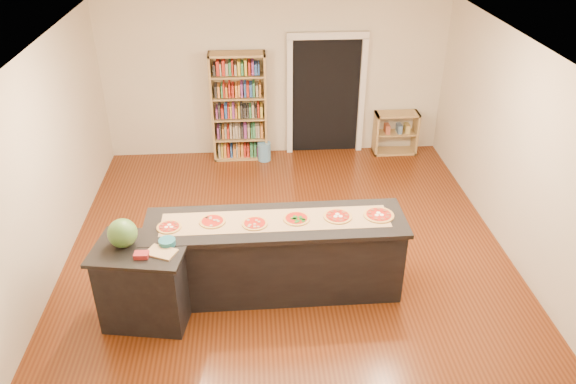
{
  "coord_description": "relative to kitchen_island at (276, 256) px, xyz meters",
  "views": [
    {
      "loc": [
        -0.42,
        -6.0,
        4.59
      ],
      "look_at": [
        0.0,
        0.2,
        1.0
      ],
      "focal_mm": 35.0,
      "sensor_mm": 36.0,
      "label": 1
    }
  ],
  "objects": [
    {
      "name": "package_teal",
      "position": [
        -1.21,
        -0.39,
        0.53
      ],
      "size": [
        0.19,
        0.19,
        0.07
      ],
      "primitive_type": "cylinder",
      "color": "#195966",
      "rests_on": "side_counter"
    },
    {
      "name": "kraft_paper",
      "position": [
        -0.0,
        0.01,
        0.51
      ],
      "size": [
        2.67,
        0.5,
        0.0
      ],
      "primitive_type": "cube",
      "rotation": [
        0.0,
        0.0,
        0.01
      ],
      "color": "#A07E52",
      "rests_on": "kitchen_island"
    },
    {
      "name": "cutting_board",
      "position": [
        -1.26,
        -0.54,
        0.51
      ],
      "size": [
        0.37,
        0.32,
        0.02
      ],
      "primitive_type": "cube",
      "rotation": [
        0.0,
        0.0,
        -0.43
      ],
      "color": "tan",
      "rests_on": "side_counter"
    },
    {
      "name": "side_counter",
      "position": [
        -1.51,
        -0.42,
        -0.0
      ],
      "size": [
        1.02,
        0.74,
        1.01
      ],
      "rotation": [
        0.0,
        0.0,
        -0.17
      ],
      "color": "black",
      "rests_on": "ground"
    },
    {
      "name": "waste_bin",
      "position": [
        -0.04,
        3.62,
        -0.34
      ],
      "size": [
        0.23,
        0.23,
        0.34
      ],
      "primitive_type": "cylinder",
      "color": "#5A98CA",
      "rests_on": "ground"
    },
    {
      "name": "bookshelf",
      "position": [
        -0.46,
        3.77,
        0.45
      ],
      "size": [
        0.97,
        0.34,
        1.93
      ],
      "primitive_type": "cube",
      "color": "tan",
      "rests_on": "ground"
    },
    {
      "name": "watermelon",
      "position": [
        -1.68,
        -0.37,
        0.66
      ],
      "size": [
        0.32,
        0.32,
        0.32
      ],
      "primitive_type": "sphere",
      "color": "#144214",
      "rests_on": "side_counter"
    },
    {
      "name": "pizza_e",
      "position": [
        0.74,
        0.03,
        0.52
      ],
      "size": [
        0.35,
        0.35,
        0.02
      ],
      "color": "tan",
      "rests_on": "kitchen_island"
    },
    {
      "name": "pizza_c",
      "position": [
        -0.25,
        -0.05,
        0.52
      ],
      "size": [
        0.3,
        0.3,
        0.02
      ],
      "color": "tan",
      "rests_on": "kitchen_island"
    },
    {
      "name": "doorway",
      "position": [
        1.09,
        3.96,
        0.69
      ],
      "size": [
        1.4,
        0.09,
        2.21
      ],
      "color": "black",
      "rests_on": "room"
    },
    {
      "name": "package_red",
      "position": [
        -1.46,
        -0.6,
        0.52
      ],
      "size": [
        0.16,
        0.11,
        0.05
      ],
      "primitive_type": "cube",
      "rotation": [
        0.0,
        0.0,
        -0.04
      ],
      "color": "maroon",
      "rests_on": "side_counter"
    },
    {
      "name": "pizza_b",
      "position": [
        -0.74,
        0.02,
        0.52
      ],
      "size": [
        0.31,
        0.31,
        0.02
      ],
      "color": "tan",
      "rests_on": "kitchen_island"
    },
    {
      "name": "kitchen_island",
      "position": [
        0.0,
        0.0,
        0.0
      ],
      "size": [
        3.08,
        0.83,
        1.01
      ],
      "rotation": [
        0.0,
        0.0,
        0.01
      ],
      "color": "black",
      "rests_on": "ground"
    },
    {
      "name": "pizza_d",
      "position": [
        0.25,
        0.02,
        0.52
      ],
      "size": [
        0.31,
        0.31,
        0.02
      ],
      "color": "tan",
      "rests_on": "kitchen_island"
    },
    {
      "name": "pizza_f",
      "position": [
        1.23,
        0.03,
        0.52
      ],
      "size": [
        0.35,
        0.35,
        0.02
      ],
      "color": "tan",
      "rests_on": "kitchen_island"
    },
    {
      "name": "room",
      "position": [
        0.19,
        0.49,
        0.89
      ],
      "size": [
        6.0,
        7.0,
        2.8
      ],
      "color": "beige",
      "rests_on": "ground"
    },
    {
      "name": "pizza_a",
      "position": [
        -1.23,
        -0.06,
        0.52
      ],
      "size": [
        0.3,
        0.3,
        0.02
      ],
      "color": "tan",
      "rests_on": "kitchen_island"
    },
    {
      "name": "low_shelf",
      "position": [
        2.38,
        3.78,
        -0.12
      ],
      "size": [
        0.78,
        0.33,
        0.78
      ],
      "primitive_type": "cube",
      "color": "tan",
      "rests_on": "ground"
    }
  ]
}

